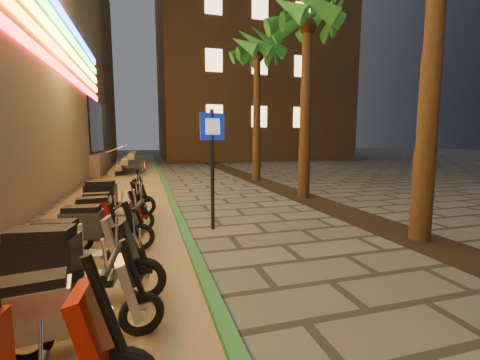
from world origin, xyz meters
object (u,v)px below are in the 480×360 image
object	(u,v)px
scooter_9	(107,207)
pedestrian_sign	(212,153)
scooter_4	(62,309)
scooter_5	(68,262)
scooter_7	(97,226)
scooter_10	(112,196)
scooter_8	(106,214)
scooter_6	(73,243)

from	to	relation	value
scooter_9	pedestrian_sign	bearing A→B (deg)	-23.06
scooter_4	scooter_5	size ratio (longest dim) A/B	0.82
scooter_4	scooter_5	xyz separation A→B (m)	(-0.15, 0.98, 0.10)
pedestrian_sign	scooter_5	world-z (taller)	pedestrian_sign
scooter_7	scooter_9	bearing A→B (deg)	96.83
scooter_5	pedestrian_sign	bearing A→B (deg)	58.43
scooter_7	scooter_10	world-z (taller)	scooter_10
scooter_4	scooter_8	size ratio (longest dim) A/B	0.95
scooter_5	scooter_8	world-z (taller)	scooter_5
scooter_4	scooter_8	world-z (taller)	scooter_8
scooter_5	scooter_9	bearing A→B (deg)	97.62
scooter_4	scooter_9	distance (m)	4.77
pedestrian_sign	scooter_5	xyz separation A→B (m)	(-2.34, -2.83, -1.17)
pedestrian_sign	scooter_10	size ratio (longest dim) A/B	1.51
scooter_4	scooter_10	xyz separation A→B (m)	(-0.10, 5.69, 0.08)
scooter_6	scooter_8	xyz separation A→B (m)	(0.26, 1.83, 0.02)
scooter_4	scooter_10	world-z (taller)	scooter_10
scooter_9	scooter_5	bearing A→B (deg)	-91.07
scooter_4	scooter_9	bearing A→B (deg)	82.11
scooter_4	scooter_6	world-z (taller)	scooter_6
scooter_5	scooter_9	xyz separation A→B (m)	(0.03, 3.79, -0.11)
scooter_9	scooter_10	bearing A→B (deg)	88.30
scooter_5	scooter_6	distance (m)	1.08
scooter_8	scooter_6	bearing A→B (deg)	-108.09
pedestrian_sign	scooter_8	bearing A→B (deg)	161.64
scooter_9	scooter_10	size ratio (longest dim) A/B	0.82
scooter_5	scooter_8	size ratio (longest dim) A/B	1.16
scooter_9	scooter_8	bearing A→B (deg)	-86.62
scooter_9	scooter_7	bearing A→B (deg)	-89.76
scooter_4	scooter_6	bearing A→B (deg)	89.36
scooter_7	scooter_9	world-z (taller)	scooter_7
scooter_8	scooter_9	bearing A→B (deg)	83.94
scooter_8	scooter_9	size ratio (longest dim) A/B	1.09
scooter_6	scooter_10	bearing A→B (deg)	96.98
scooter_9	scooter_10	world-z (taller)	scooter_10
scooter_4	scooter_8	xyz separation A→B (m)	(-0.06, 3.87, 0.03)
pedestrian_sign	scooter_5	size ratio (longest dim) A/B	1.46
scooter_5	scooter_7	distance (m)	1.94
scooter_6	scooter_9	xyz separation A→B (m)	(0.19, 2.72, -0.01)
scooter_6	scooter_8	size ratio (longest dim) A/B	0.96
scooter_10	scooter_6	bearing A→B (deg)	-85.16
scooter_4	scooter_8	distance (m)	3.87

